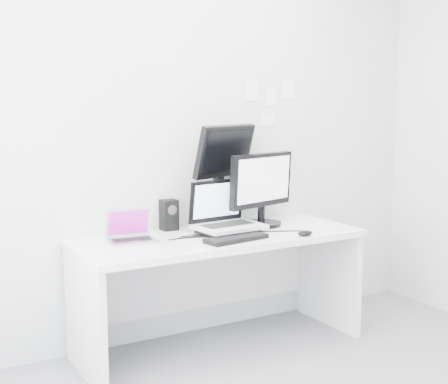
{
  "coord_description": "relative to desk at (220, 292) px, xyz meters",
  "views": [
    {
      "loc": [
        -1.9,
        -2.11,
        1.56
      ],
      "look_at": [
        0.02,
        1.23,
        1.0
      ],
      "focal_mm": 51.1,
      "sensor_mm": 36.0,
      "label": 1
    }
  ],
  "objects": [
    {
      "name": "desk",
      "position": [
        0.0,
        0.0,
        0.0
      ],
      "size": [
        1.8,
        0.7,
        0.73
      ],
      "primitive_type": "cube",
      "color": "white",
      "rests_on": "ground"
    },
    {
      "name": "wall_note_0",
      "position": [
        0.45,
        0.34,
        1.26
      ],
      "size": [
        0.1,
        0.0,
        0.14
      ],
      "primitive_type": "cube",
      "color": "white",
      "rests_on": "back_wall"
    },
    {
      "name": "keyboard",
      "position": [
        0.01,
        -0.19,
        0.38
      ],
      "size": [
        0.41,
        0.2,
        0.03
      ],
      "primitive_type": "cube",
      "rotation": [
        0.0,
        0.0,
        0.14
      ],
      "color": "black",
      "rests_on": "desk"
    },
    {
      "name": "mouse",
      "position": [
        0.44,
        -0.29,
        0.38
      ],
      "size": [
        0.12,
        0.09,
        0.04
      ],
      "primitive_type": "ellipsoid",
      "rotation": [
        0.0,
        0.0,
        0.16
      ],
      "color": "black",
      "rests_on": "desk"
    },
    {
      "name": "speaker",
      "position": [
        -0.21,
        0.3,
        0.46
      ],
      "size": [
        0.13,
        0.13,
        0.2
      ],
      "primitive_type": "cube",
      "rotation": [
        0.0,
        0.0,
        0.35
      ],
      "color": "black",
      "rests_on": "desk"
    },
    {
      "name": "dell_laptop",
      "position": [
        0.07,
        0.0,
        0.53
      ],
      "size": [
        0.44,
        0.36,
        0.34
      ],
      "primitive_type": "cube",
      "rotation": [
        0.0,
        0.0,
        0.1
      ],
      "color": "silver",
      "rests_on": "desk"
    },
    {
      "name": "rear_monitor",
      "position": [
        0.16,
        0.25,
        0.71
      ],
      "size": [
        0.54,
        0.35,
        0.69
      ],
      "primitive_type": "cube",
      "rotation": [
        0.0,
        0.0,
        0.37
      ],
      "color": "black",
      "rests_on": "desk"
    },
    {
      "name": "wall_note_1",
      "position": [
        0.6,
        0.34,
        1.22
      ],
      "size": [
        0.09,
        0.0,
        0.13
      ],
      "primitive_type": "cube",
      "color": "white",
      "rests_on": "back_wall"
    },
    {
      "name": "samsung_monitor",
      "position": [
        0.39,
        0.11,
        0.62
      ],
      "size": [
        0.59,
        0.38,
        0.5
      ],
      "primitive_type": "cube",
      "rotation": [
        0.0,
        0.0,
        0.26
      ],
      "color": "black",
      "rests_on": "desk"
    },
    {
      "name": "wall_note_2",
      "position": [
        0.75,
        0.34,
        1.26
      ],
      "size": [
        0.1,
        0.0,
        0.14
      ],
      "primitive_type": "cube",
      "color": "white",
      "rests_on": "back_wall"
    },
    {
      "name": "wall_note_3",
      "position": [
        0.58,
        0.34,
        1.05
      ],
      "size": [
        0.11,
        0.0,
        0.08
      ],
      "primitive_type": "cube",
      "color": "white",
      "rests_on": "back_wall"
    },
    {
      "name": "back_wall",
      "position": [
        0.0,
        0.35,
        0.99
      ],
      "size": [
        3.6,
        0.0,
        3.6
      ],
      "primitive_type": "plane",
      "rotation": [
        1.57,
        0.0,
        0.0
      ],
      "color": "silver",
      "rests_on": "ground"
    },
    {
      "name": "macbook",
      "position": [
        -0.55,
        0.07,
        0.47
      ],
      "size": [
        0.3,
        0.24,
        0.2
      ],
      "primitive_type": "cube",
      "rotation": [
        0.0,
        0.0,
        -0.13
      ],
      "color": "#B8B8BC",
      "rests_on": "desk"
    }
  ]
}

